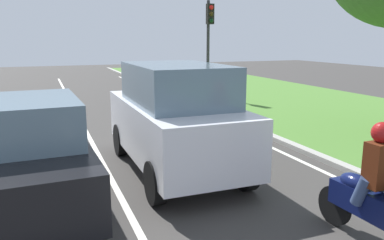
{
  "coord_description": "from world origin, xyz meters",
  "views": [
    {
      "loc": [
        -1.87,
        1.08,
        2.78
      ],
      "look_at": [
        0.86,
        8.05,
        1.2
      ],
      "focal_mm": 36.14,
      "sensor_mm": 36.0,
      "label": 1
    }
  ],
  "objects": [
    {
      "name": "grass_verge_right",
      "position": [
        8.5,
        14.0,
        0.03
      ],
      "size": [
        9.0,
        48.0,
        0.06
      ],
      "primitive_type": "cube",
      "color": "#47752D",
      "rests_on": "ground"
    },
    {
      "name": "lane_line_right_edge",
      "position": [
        3.6,
        14.0,
        0.0
      ],
      "size": [
        0.12,
        32.0,
        0.01
      ],
      "primitive_type": "cube",
      "color": "silver",
      "rests_on": "ground"
    },
    {
      "name": "ground_plane",
      "position": [
        0.0,
        14.0,
        0.0
      ],
      "size": [
        60.0,
        60.0,
        0.0
      ],
      "primitive_type": "plane",
      "color": "#383533"
    },
    {
      "name": "car_sedan_left_lane",
      "position": [
        -2.14,
        7.68,
        0.92
      ],
      "size": [
        1.97,
        4.36,
        1.86
      ],
      "rotation": [
        0.0,
        0.0,
        0.04
      ],
      "color": "black",
      "rests_on": "ground"
    },
    {
      "name": "traffic_light_near_right",
      "position": [
        5.49,
        17.7,
        3.08
      ],
      "size": [
        0.32,
        0.5,
        4.49
      ],
      "color": "#2D2D2D",
      "rests_on": "ground"
    },
    {
      "name": "lane_line_center",
      "position": [
        -0.7,
        14.0,
        0.0
      ],
      "size": [
        0.12,
        32.0,
        0.01
      ],
      "primitive_type": "cube",
      "color": "silver",
      "rests_on": "ground"
    },
    {
      "name": "car_suv_ahead",
      "position": [
        0.69,
        8.57,
        1.17
      ],
      "size": [
        1.98,
        4.51,
        2.28
      ],
      "rotation": [
        0.0,
        0.0,
        -0.0
      ],
      "color": "silver",
      "rests_on": "ground"
    },
    {
      "name": "curb_right",
      "position": [
        4.1,
        14.0,
        0.06
      ],
      "size": [
        0.24,
        48.0,
        0.12
      ],
      "primitive_type": "cube",
      "color": "#9E9B93",
      "rests_on": "ground"
    },
    {
      "name": "motorcycle",
      "position": [
        2.16,
        4.61,
        0.57
      ],
      "size": [
        0.41,
        1.9,
        1.01
      ],
      "rotation": [
        0.0,
        0.0,
        0.02
      ],
      "color": "#0C143F",
      "rests_on": "ground"
    },
    {
      "name": "rider_person",
      "position": [
        2.16,
        4.66,
        1.19
      ],
      "size": [
        0.51,
        0.41,
        1.16
      ],
      "rotation": [
        0.0,
        0.0,
        0.02
      ],
      "color": "#4C1E0C",
      "rests_on": "ground"
    }
  ]
}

